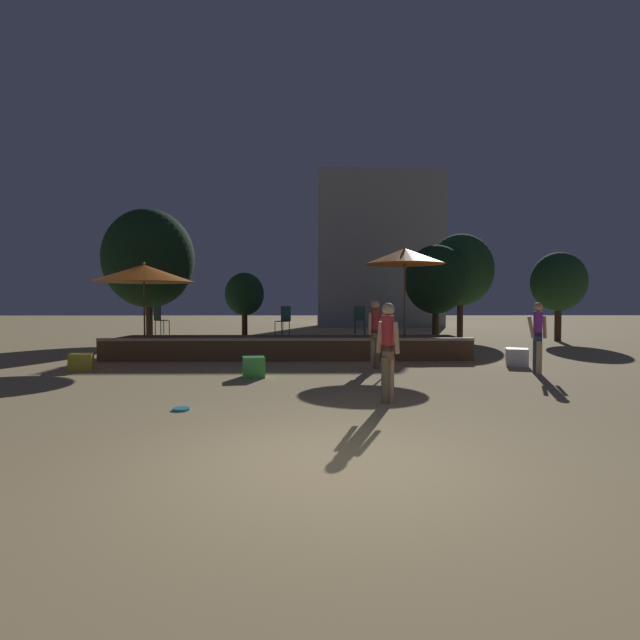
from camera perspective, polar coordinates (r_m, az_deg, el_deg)
The scene contains 20 objects.
ground_plane at distance 5.30m, azimuth 1.42°, elevation -16.29°, with size 120.00×120.00×0.00m, color tan.
wooden_deck at distance 15.48m, azimuth -3.60°, elevation -3.09°, with size 10.68×2.71×0.66m.
patio_umbrella_0 at distance 15.29m, azimuth -19.48°, elevation 5.04°, with size 2.93×2.93×2.84m.
patio_umbrella_1 at distance 14.83m, azimuth 9.67°, elevation 7.17°, with size 2.35×2.35×3.32m.
cube_seat_0 at distance 11.27m, azimuth -7.60°, elevation -5.34°, with size 0.56×0.56×0.46m.
cube_seat_1 at distance 13.66m, azimuth -25.63°, elevation -4.33°, with size 0.66×0.66×0.41m.
cube_seat_2 at distance 14.15m, azimuth 21.58°, elevation -3.97°, with size 0.69×0.69×0.46m.
person_0 at distance 8.32m, azimuth 7.77°, elevation -3.36°, with size 0.39×0.35×1.66m.
person_1 at distance 12.70m, azimuth 23.63°, elevation -1.64°, with size 0.48×0.29×1.67m.
person_2 at distance 12.60m, azimuth 6.33°, elevation -1.31°, with size 0.45×0.31×1.73m.
bistro_chair_0 at distance 15.85m, azimuth 4.54°, elevation 0.33°, with size 0.41×0.41×0.90m.
bistro_chair_1 at distance 14.85m, azimuth -4.12°, elevation 0.22°, with size 0.48×0.48×0.90m.
bistro_chair_2 at distance 16.25m, azimuth -17.86°, elevation 0.28°, with size 0.48×0.48×0.90m.
frisbee_disc at distance 8.12m, azimuth -15.58°, elevation -9.77°, with size 0.27×0.27×0.03m.
background_tree_0 at distance 24.05m, azimuth 15.76°, elevation 5.51°, with size 3.01×3.01×4.84m.
background_tree_1 at distance 22.02m, azimuth 13.10°, elevation 4.51°, with size 2.68×2.68×4.14m.
background_tree_2 at distance 24.67m, azimuth -8.63°, elevation 2.91°, with size 1.90×1.90×3.13m.
background_tree_3 at distance 22.49m, azimuth -18.99°, elevation 6.65°, with size 3.80×3.80×5.63m.
background_tree_4 at distance 23.83m, azimuth 25.61°, elevation 3.94°, with size 2.30×2.30×3.83m.
distant_building at distance 35.50m, azimuth 6.70°, elevation 7.86°, with size 8.56×3.72×10.60m.
Camera 1 is at (-0.21, -5.03, 1.66)m, focal length 28.00 mm.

